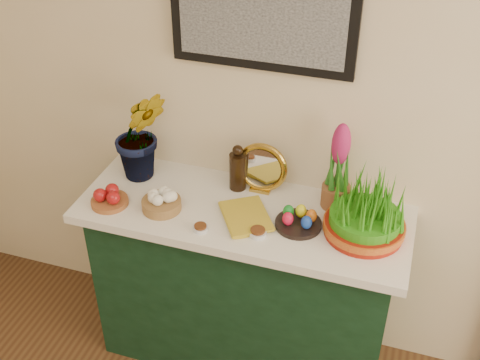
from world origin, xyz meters
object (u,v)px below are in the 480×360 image
mirror (262,168)px  wheatgrass_sabzeh (366,210)px  sideboard (243,288)px  book (225,220)px  hyacinth_green (139,120)px

mirror → wheatgrass_sabzeh: wheatgrass_sabzeh is taller
mirror → sideboard: bearing=-100.5°
mirror → book: mirror is taller
hyacinth_green → wheatgrass_sabzeh: (1.00, -0.11, -0.17)m
hyacinth_green → mirror: bearing=-22.1°
hyacinth_green → mirror: 0.56m
sideboard → hyacinth_green: hyacinth_green is taller
sideboard → wheatgrass_sabzeh: (0.50, -0.01, 0.58)m
hyacinth_green → book: bearing=-53.5°
sideboard → wheatgrass_sabzeh: 0.77m
sideboard → hyacinth_green: 0.91m
wheatgrass_sabzeh → sideboard: bearing=179.2°
sideboard → wheatgrass_sabzeh: size_ratio=4.02×
hyacinth_green → mirror: hyacinth_green is taller
hyacinth_green → mirror: (0.53, 0.06, -0.17)m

